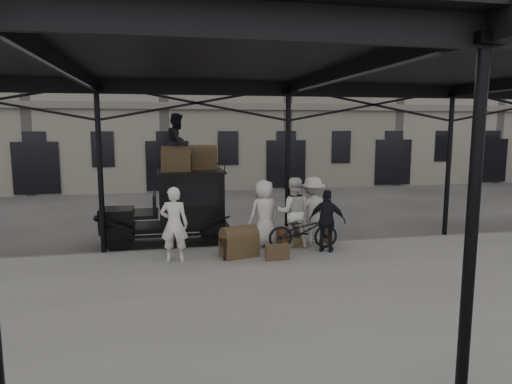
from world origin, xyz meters
TOP-DOWN VIEW (x-y plane):
  - ground at (0.00, 0.00)m, footprint 120.00×120.00m
  - platform at (0.00, -2.00)m, footprint 28.00×8.00m
  - canopy at (0.00, -1.72)m, footprint 22.50×9.00m
  - building_frontage at (0.00, 18.00)m, footprint 64.00×8.00m
  - taxi at (-2.95, 3.05)m, footprint 3.65×1.55m
  - porter_left at (-3.18, 0.84)m, footprint 0.74×0.55m
  - porter_midleft at (0.05, 1.60)m, footprint 1.06×0.90m
  - porter_centre at (-0.71, 1.80)m, footprint 1.04×0.85m
  - porter_official at (0.79, 0.92)m, footprint 1.04×0.82m
  - porter_right at (0.68, 1.80)m, footprint 1.28×0.79m
  - bicycle at (0.26, 1.31)m, footprint 1.93×0.75m
  - porter_roof at (-2.98, 2.95)m, footprint 0.85×0.95m
  - steamer_trunk_roof_near at (-3.03, 2.80)m, footprint 0.87×0.59m
  - steamer_trunk_roof_far at (-2.28, 3.25)m, footprint 0.87×0.58m
  - steamer_trunk_platform at (-1.56, 0.92)m, footprint 1.02×0.78m
  - wicker_hamper at (0.02, 1.80)m, footprint 0.69×0.57m
  - suitcase_upright at (1.14, 1.80)m, footprint 0.22×0.61m
  - suitcase_flat at (-0.69, 0.41)m, footprint 0.61×0.18m

SIDE VIEW (x-z plane):
  - ground at x=0.00m, z-range 0.00..0.00m
  - platform at x=0.00m, z-range 0.00..0.15m
  - suitcase_flat at x=-0.69m, z-range 0.15..0.55m
  - suitcase_upright at x=1.14m, z-range 0.15..0.60m
  - wicker_hamper at x=0.02m, z-range 0.15..0.65m
  - steamer_trunk_platform at x=-1.56m, z-range 0.15..0.81m
  - bicycle at x=0.26m, z-range 0.15..1.15m
  - porter_official at x=0.79m, z-range 0.15..1.80m
  - porter_centre at x=-0.71m, z-range 0.15..1.99m
  - porter_left at x=-3.18m, z-range 0.15..2.00m
  - porter_right at x=0.68m, z-range 0.15..2.05m
  - porter_midleft at x=0.05m, z-range 0.15..2.07m
  - taxi at x=-2.95m, z-range 0.11..2.29m
  - steamer_trunk_roof_near at x=-3.03m, z-range 2.18..2.78m
  - steamer_trunk_roof_far at x=-2.28m, z-range 2.18..2.78m
  - porter_roof at x=-2.98m, z-range 2.18..3.81m
  - canopy at x=0.00m, z-range 2.23..6.97m
  - building_frontage at x=0.00m, z-range 0.00..14.00m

